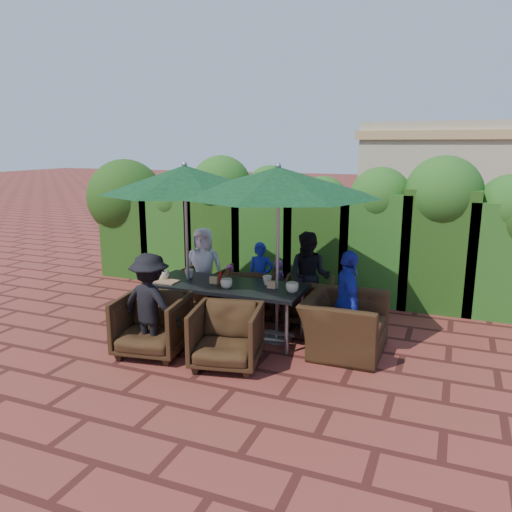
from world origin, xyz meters
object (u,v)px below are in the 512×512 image
at_px(chair_far_mid, 251,288).
at_px(chair_far_right, 309,298).
at_px(umbrella_left, 185,179).
at_px(chair_far_left, 200,286).
at_px(umbrella_right, 278,182).
at_px(dining_table, 227,289).
at_px(chair_near_left, 152,322).
at_px(chair_end_right, 345,315).
at_px(chair_near_right, 226,333).

bearing_deg(chair_far_mid, chair_far_right, 161.44).
bearing_deg(umbrella_left, chair_far_left, 107.96).
xyz_separation_m(umbrella_left, umbrella_right, (1.39, 0.04, 0.00)).
distance_m(dining_table, chair_near_left, 1.20).
bearing_deg(chair_end_right, chair_far_right, 39.28).
bearing_deg(chair_far_right, umbrella_right, 64.60).
xyz_separation_m(umbrella_left, chair_far_mid, (0.61, 0.96, -1.80)).
xyz_separation_m(dining_table, chair_near_right, (0.44, -0.96, -0.25)).
xyz_separation_m(umbrella_left, chair_far_left, (-0.29, 0.91, -1.85)).
bearing_deg(umbrella_right, dining_table, -175.06).
relative_size(chair_far_right, chair_end_right, 0.67).
bearing_deg(chair_far_mid, chair_near_left, 58.68).
bearing_deg(umbrella_right, chair_far_left, 152.60).
height_order(chair_far_mid, chair_near_right, chair_near_right).
xyz_separation_m(chair_far_mid, chair_near_left, (-0.58, -1.99, 0.02)).
height_order(chair_far_left, chair_far_right, chair_far_right).
bearing_deg(chair_end_right, chair_far_left, 70.90).
distance_m(dining_table, chair_far_mid, 1.02).
bearing_deg(chair_near_left, chair_far_right, 41.98).
height_order(dining_table, umbrella_left, umbrella_left).
height_order(umbrella_left, chair_far_mid, umbrella_left).
xyz_separation_m(chair_near_left, chair_near_right, (1.06, 0.04, -0.01)).
distance_m(chair_far_right, chair_near_right, 1.96).
height_order(chair_near_right, chair_end_right, chair_end_right).
bearing_deg(chair_near_left, chair_far_mid, 64.92).
bearing_deg(chair_near_right, dining_table, 102.79).
bearing_deg(chair_near_left, umbrella_left, 82.96).
bearing_deg(umbrella_right, umbrella_left, -178.43).
xyz_separation_m(chair_far_right, chair_near_left, (-1.57, -1.93, 0.05)).
relative_size(umbrella_left, chair_far_left, 3.40).
relative_size(umbrella_right, chair_far_left, 3.76).
bearing_deg(chair_near_right, chair_far_left, 114.46).
bearing_deg(chair_far_mid, umbrella_right, 114.82).
bearing_deg(chair_far_right, chair_far_mid, -14.81).
xyz_separation_m(chair_far_left, chair_end_right, (2.64, -0.92, 0.14)).
bearing_deg(chair_near_left, umbrella_right, 29.25).
relative_size(chair_near_left, chair_end_right, 0.76).
relative_size(dining_table, chair_end_right, 1.95).
xyz_separation_m(chair_far_left, chair_far_mid, (0.91, 0.06, 0.05)).
bearing_deg(chair_end_right, umbrella_left, 89.82).
relative_size(chair_near_left, chair_near_right, 1.03).
height_order(umbrella_left, chair_near_right, umbrella_left).
distance_m(umbrella_right, chair_near_left, 2.48).
bearing_deg(chair_near_left, dining_table, 49.28).
height_order(umbrella_left, chair_near_left, umbrella_left).
height_order(umbrella_left, chair_far_left, umbrella_left).
relative_size(chair_far_left, chair_end_right, 0.63).
distance_m(dining_table, chair_far_right, 1.36).
height_order(umbrella_left, chair_far_right, umbrella_left).
height_order(umbrella_left, umbrella_right, same).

